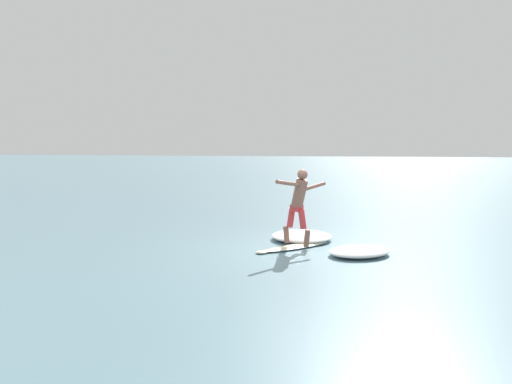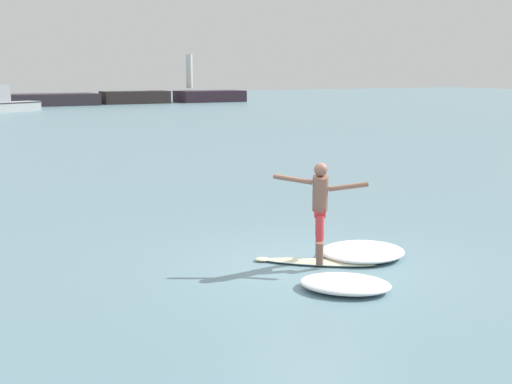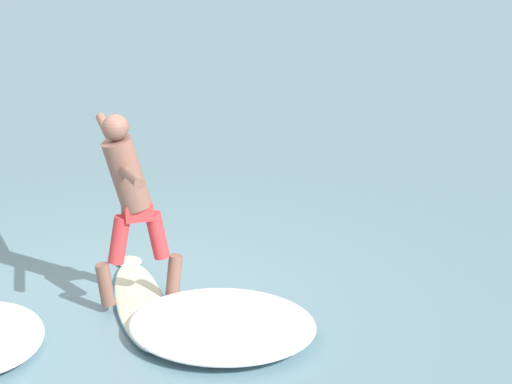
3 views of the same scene
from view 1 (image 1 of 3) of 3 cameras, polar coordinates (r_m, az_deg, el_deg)
ground_plane at (r=11.86m, az=4.77°, el=-6.60°), size 200.00×200.00×0.00m
surfboard at (r=12.04m, az=4.50°, el=-6.24°), size 1.95×1.71×0.21m
surfer at (r=11.84m, az=4.94°, el=-0.97°), size 1.47×1.02×1.83m
wave_foam_at_tail at (r=13.02m, az=5.23°, el=-5.04°), size 2.10×2.02×0.22m
wave_foam_at_nose at (r=11.43m, az=11.73°, el=-6.63°), size 1.84×1.86×0.20m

